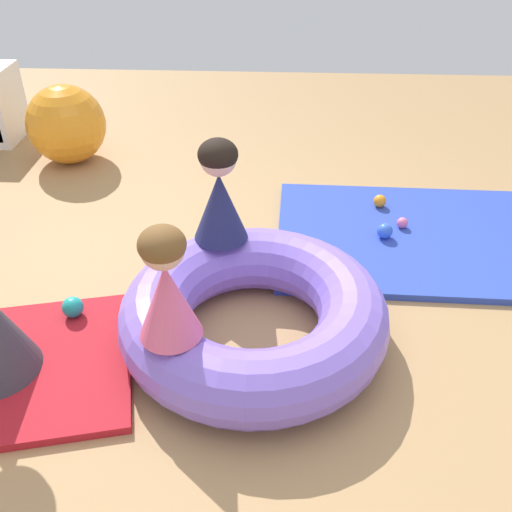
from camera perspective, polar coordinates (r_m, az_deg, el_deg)
ground_plane at (r=2.78m, az=-2.11°, el=-6.98°), size 8.00×8.00×0.00m
gym_mat_center_rear at (r=3.54m, az=17.71°, el=1.69°), size 1.92×1.20×0.04m
inflatable_cushion at (r=2.61m, az=-0.22°, el=-5.77°), size 1.20×1.20×0.31m
child_in_navy at (r=2.72m, az=-3.62°, el=6.31°), size 0.35×0.35×0.51m
child_in_pink at (r=2.16m, az=-8.81°, el=-2.87°), size 0.35×0.35×0.48m
play_ball_blue at (r=3.40m, az=12.54°, el=2.42°), size 0.09×0.09×0.09m
play_ball_teal at (r=2.89m, az=-17.54°, el=-4.76°), size 0.10×0.10×0.10m
play_ball_orange at (r=3.71m, az=12.07°, el=5.31°), size 0.08×0.08×0.08m
play_ball_pink at (r=3.52m, az=14.18°, el=3.18°), size 0.06×0.06×0.06m
exercise_ball_large at (r=4.44m, az=-18.14°, el=12.19°), size 0.56×0.56×0.56m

